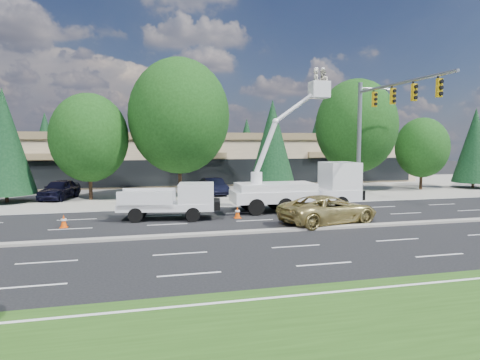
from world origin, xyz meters
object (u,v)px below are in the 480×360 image
object	(u,v)px
bucket_truck	(304,182)
minivan	(328,209)
utility_pickup	(174,204)
signal_mast	(376,120)

from	to	relation	value
bucket_truck	minivan	size ratio (longest dim) A/B	1.65
utility_pickup	minivan	world-z (taller)	utility_pickup
signal_mast	minivan	xyz separation A→B (m)	(-6.31, -5.70, -5.27)
bucket_truck	minivan	world-z (taller)	bucket_truck
signal_mast	bucket_truck	world-z (taller)	bucket_truck
utility_pickup	signal_mast	bearing A→B (deg)	19.49
utility_pickup	minivan	distance (m)	8.91
signal_mast	bucket_truck	distance (m)	7.28
bucket_truck	minivan	distance (m)	4.67
utility_pickup	bucket_truck	bearing A→B (deg)	17.71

